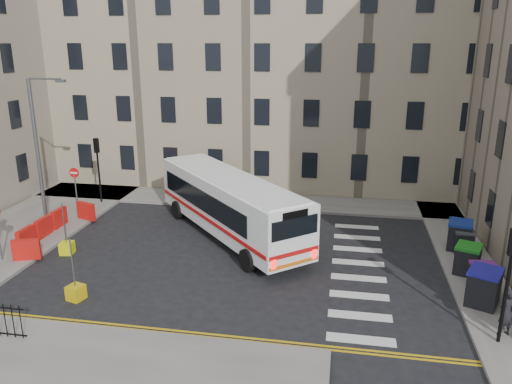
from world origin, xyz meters
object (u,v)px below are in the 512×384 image
(bus, at_px, (229,203))
(wheelie_bin_c, at_px, (467,259))
(wheelie_bin_e, at_px, (459,235))
(bollard_yellow, at_px, (67,248))
(wheelie_bin_a, at_px, (484,287))
(wheelie_bin_d, at_px, (463,241))
(pedestrian, at_px, (506,312))
(bollard_chevron, at_px, (76,292))
(streetlamp, at_px, (37,152))
(wheelie_bin_b, at_px, (484,280))

(bus, height_order, wheelie_bin_c, bus)
(wheelie_bin_e, height_order, bollard_yellow, wheelie_bin_e)
(wheelie_bin_a, height_order, wheelie_bin_e, wheelie_bin_a)
(wheelie_bin_c, distance_m, wheelie_bin_e, 2.78)
(wheelie_bin_c, height_order, wheelie_bin_d, wheelie_bin_c)
(wheelie_bin_c, xyz_separation_m, wheelie_bin_d, (0.31, 2.39, -0.08))
(pedestrian, height_order, bollard_yellow, pedestrian)
(bollard_chevron, bearing_deg, wheelie_bin_e, 25.78)
(bus, bearing_deg, wheelie_bin_d, -42.97)
(pedestrian, relative_size, bollard_chevron, 2.93)
(bus, relative_size, wheelie_bin_a, 6.39)
(streetlamp, height_order, wheelie_bin_d, streetlamp)
(wheelie_bin_d, relative_size, bollard_chevron, 1.88)
(wheelie_bin_b, bearing_deg, pedestrian, -96.45)
(wheelie_bin_a, distance_m, wheelie_bin_d, 5.18)
(pedestrian, xyz_separation_m, bollard_yellow, (-18.87, 3.99, -0.73))
(streetlamp, bearing_deg, wheelie_bin_c, -5.55)
(streetlamp, height_order, wheelie_bin_e, streetlamp)
(wheelie_bin_d, height_order, bollard_yellow, wheelie_bin_d)
(streetlamp, height_order, wheelie_bin_a, streetlamp)
(streetlamp, distance_m, wheelie_bin_b, 22.55)
(wheelie_bin_a, bearing_deg, pedestrian, -59.87)
(wheelie_bin_d, xyz_separation_m, bollard_yellow, (-18.99, -3.33, -0.42))
(wheelie_bin_e, bearing_deg, bus, -166.65)
(bollard_yellow, bearing_deg, streetlamp, 134.55)
(bus, xyz_separation_m, pedestrian, (11.57, -7.67, -0.83))
(wheelie_bin_c, distance_m, pedestrian, 4.94)
(wheelie_bin_a, xyz_separation_m, wheelie_bin_b, (0.22, 0.83, -0.10))
(wheelie_bin_b, distance_m, bollard_chevron, 16.44)
(bus, bearing_deg, wheelie_bin_b, -63.29)
(bus, xyz_separation_m, wheelie_bin_e, (11.58, 0.03, -1.00))
(wheelie_bin_b, height_order, pedestrian, pedestrian)
(streetlamp, bearing_deg, wheelie_bin_e, 1.73)
(wheelie_bin_b, bearing_deg, wheelie_bin_a, -110.92)
(pedestrian, bearing_deg, bollard_yellow, -40.84)
(wheelie_bin_a, xyz_separation_m, wheelie_bin_e, (0.20, 5.55, -0.02))
(wheelie_bin_c, bearing_deg, pedestrian, -66.17)
(wheelie_bin_e, relative_size, pedestrian, 0.85)
(wheelie_bin_b, xyz_separation_m, wheelie_bin_d, (0.09, 4.34, -0.06))
(bus, height_order, wheelie_bin_e, bus)
(wheelie_bin_b, height_order, wheelie_bin_e, wheelie_bin_e)
(streetlamp, relative_size, wheelie_bin_b, 6.50)
(bus, bearing_deg, wheelie_bin_a, -67.14)
(wheelie_bin_d, bearing_deg, bollard_yellow, -167.40)
(bollard_yellow, bearing_deg, wheelie_bin_c, 2.88)
(streetlamp, bearing_deg, bollard_chevron, -51.06)
(wheelie_bin_d, height_order, wheelie_bin_e, wheelie_bin_e)
(wheelie_bin_a, bearing_deg, bollard_chevron, -147.13)
(wheelie_bin_d, relative_size, bollard_yellow, 1.88)
(wheelie_bin_a, relative_size, wheelie_bin_c, 1.14)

